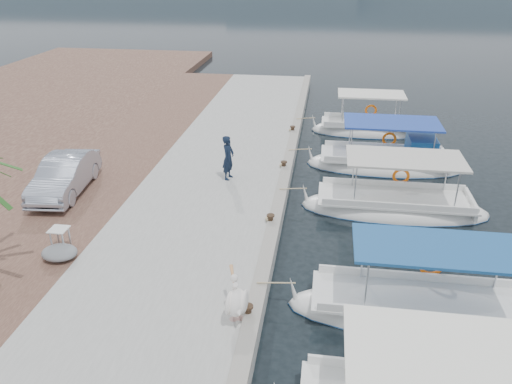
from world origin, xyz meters
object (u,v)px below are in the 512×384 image
fishing_caique_b (422,313)px  fishing_caique_c (394,208)px  fishing_caique_e (365,131)px  fishing_caique_d (386,164)px  parked_car (64,175)px  fisherman (228,158)px  pelican (237,301)px

fishing_caique_b → fishing_caique_c: (-0.10, 6.27, -0.00)m
fishing_caique_b → fishing_caique_e: same height
fishing_caique_e → fishing_caique_b: bearing=-87.5°
fishing_caique_c → fishing_caique_d: bearing=89.0°
fishing_caique_c → fishing_caique_e: bearing=93.6°
parked_car → fisherman: bearing=14.1°
fisherman → fishing_caique_b: bearing=-124.6°
fishing_caique_c → fisherman: (-6.68, 1.06, 1.30)m
fishing_caique_d → parked_car: size_ratio=1.64×
fishing_caique_b → parked_car: fishing_caique_b is taller
fishing_caique_d → fishing_caique_e: (-0.67, 5.00, -0.07)m
fishing_caique_b → pelican: bearing=-163.7°
fishing_caique_e → fisherman: 10.42m
fishing_caique_c → pelican: (-4.76, -7.69, 0.95)m
fishing_caique_c → fisherman: 6.89m
pelican → fishing_caique_b: bearing=16.3°
fishing_caique_c → fishing_caique_e: 9.43m
fisherman → parked_car: bearing=122.5°
pelican → fishing_caique_c: bearing=58.2°
pelican → fisherman: size_ratio=0.78×
fishing_caique_c → pelican: bearing=-121.8°
fishing_caique_b → fishing_caique_c: 6.27m
fishing_caique_d → fishing_caique_e: size_ratio=1.19×
fishing_caique_d → fisherman: bearing=-153.6°
fisherman → parked_car: (-6.06, -2.19, -0.22)m
fishing_caique_d → pelican: bearing=-111.8°
fishing_caique_d → fisherman: size_ratio=3.80×
fishing_caique_e → fisherman: (-6.09, -8.35, 1.30)m
fishing_caique_d → parked_car: (-12.82, -5.54, 1.02)m
parked_car → fishing_caique_d: bearing=17.7°
fishing_caique_b → fisherman: fisherman is taller
fishing_caique_b → parked_car: bearing=158.2°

